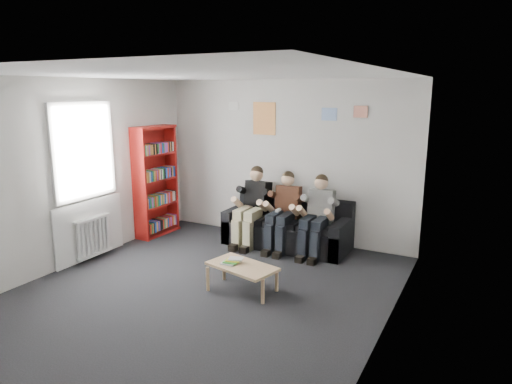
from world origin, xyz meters
TOP-DOWN VIEW (x-y plane):
  - room_shell at (0.00, 0.00)m, footprint 5.00×5.00m
  - sofa at (0.23, 2.11)m, footprint 2.03×0.83m
  - bookshelf at (-2.08, 1.62)m, footprint 0.29×0.87m
  - coffee_table at (0.43, 0.23)m, footprint 0.88×0.48m
  - game_cases at (0.28, 0.23)m, footprint 0.24×0.22m
  - person_left at (-0.34, 1.92)m, footprint 0.41×0.87m
  - person_middle at (0.23, 1.92)m, footprint 0.39×0.83m
  - person_right at (0.80, 1.92)m, footprint 0.39×0.83m
  - radiator at (-2.15, 0.20)m, footprint 0.10×0.64m
  - window at (-2.22, 0.20)m, footprint 0.05×1.30m
  - poster_large at (-0.40, 2.49)m, footprint 0.42×0.01m
  - poster_blue at (0.75, 2.49)m, footprint 0.25×0.01m
  - poster_pink at (1.25, 2.49)m, footprint 0.22×0.01m
  - poster_sign at (-1.00, 2.49)m, footprint 0.20×0.01m

SIDE VIEW (x-z plane):
  - sofa at x=0.23m, z-range -0.11..0.68m
  - coffee_table at x=0.43m, z-range 0.13..0.48m
  - radiator at x=-2.15m, z-range 0.05..0.65m
  - game_cases at x=0.28m, z-range 0.35..0.41m
  - person_right at x=0.80m, z-range -0.01..1.25m
  - person_middle at x=0.23m, z-range -0.01..1.25m
  - person_left at x=-0.34m, z-range -0.01..1.29m
  - bookshelf at x=-2.08m, z-range 0.00..1.93m
  - window at x=-2.22m, z-range -0.15..2.21m
  - room_shell at x=0.00m, z-range -1.15..3.85m
  - poster_large at x=-0.40m, z-range 1.77..2.32m
  - poster_blue at x=0.75m, z-range 2.05..2.25m
  - poster_pink at x=1.25m, z-range 2.11..2.29m
  - poster_sign at x=-1.00m, z-range 2.18..2.32m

